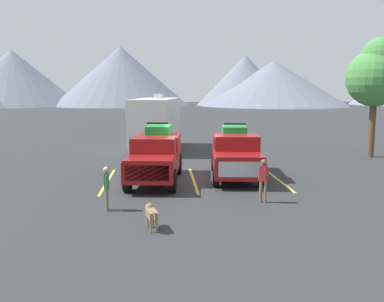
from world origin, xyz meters
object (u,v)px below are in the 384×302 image
Objects in this scene: pickup_truck_b at (236,153)px; camper_trailer_a at (156,121)px; person_a at (107,185)px; dog at (151,213)px; person_b at (263,178)px; pickup_truck_a at (156,155)px.

pickup_truck_b is 10.18m from camper_trailer_a.
person_a is 1.59× the size of dog.
camper_trailer_a is 5.43× the size of person_b.
pickup_truck_b is at bearing 8.60° from pickup_truck_a.
dog is at bearing -90.34° from pickup_truck_a.
pickup_truck_a is at bearing 89.66° from dog.
camper_trailer_a is 14.76m from person_a.
person_a is (-1.60, -4.70, -0.31)m from pickup_truck_a.
pickup_truck_b is 5.84× the size of dog.
camper_trailer_a is at bearing 84.29° from person_a.
pickup_truck_a is 0.66× the size of camper_trailer_a.
pickup_truck_b is 0.64× the size of camper_trailer_a.
camper_trailer_a reaches higher than pickup_truck_a.
dog is at bearing -117.17° from pickup_truck_b.
dog is (-0.04, -6.77, -0.70)m from pickup_truck_a.
person_b is (0.24, -4.60, -0.21)m from pickup_truck_b.
pickup_truck_a is at bearing 134.51° from person_b.
pickup_truck_a is 9.98m from camper_trailer_a.
camper_trailer_a is at bearing 112.36° from pickup_truck_b.
person_a is at bearing -173.20° from person_b.
camper_trailer_a is (-0.14, 9.95, 0.81)m from pickup_truck_a.
camper_trailer_a is 14.61m from person_b.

